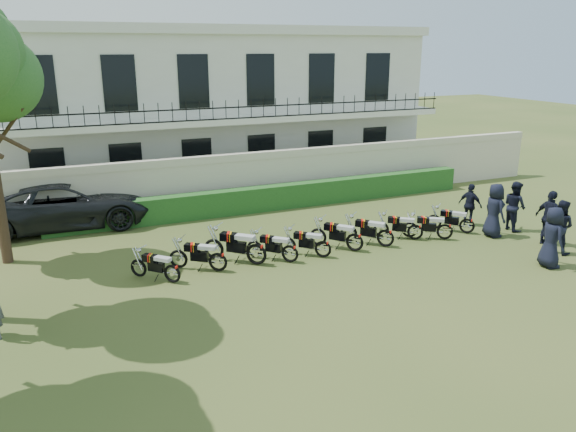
% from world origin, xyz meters
% --- Properties ---
extents(ground, '(100.00, 100.00, 0.00)m').
position_xyz_m(ground, '(0.00, 0.00, 0.00)').
color(ground, '#384D1F').
rests_on(ground, ground).
extents(perimeter_wall, '(30.00, 0.35, 2.30)m').
position_xyz_m(perimeter_wall, '(0.00, 8.00, 1.17)').
color(perimeter_wall, beige).
rests_on(perimeter_wall, ground).
extents(hedge, '(18.00, 0.60, 1.00)m').
position_xyz_m(hedge, '(1.00, 7.20, 0.50)').
color(hedge, '#1B4017').
rests_on(hedge, ground).
extents(building, '(20.40, 9.60, 7.40)m').
position_xyz_m(building, '(0.00, 13.96, 3.71)').
color(building, silver).
rests_on(building, ground).
extents(motorcycle_0, '(1.24, 1.28, 0.93)m').
position_xyz_m(motorcycle_0, '(-4.62, 1.26, 0.43)').
color(motorcycle_0, black).
rests_on(motorcycle_0, ground).
extents(motorcycle_1, '(1.55, 1.14, 1.00)m').
position_xyz_m(motorcycle_1, '(-3.17, 1.56, 0.46)').
color(motorcycle_1, black).
rests_on(motorcycle_1, ground).
extents(motorcycle_2, '(1.63, 1.51, 1.16)m').
position_xyz_m(motorcycle_2, '(-1.93, 1.59, 0.53)').
color(motorcycle_2, black).
rests_on(motorcycle_2, ground).
extents(motorcycle_3, '(1.32, 1.29, 0.96)m').
position_xyz_m(motorcycle_3, '(-0.90, 1.36, 0.44)').
color(motorcycle_3, black).
rests_on(motorcycle_3, ground).
extents(motorcycle_4, '(1.34, 1.22, 0.94)m').
position_xyz_m(motorcycle_4, '(0.24, 1.34, 0.44)').
color(motorcycle_4, black).
rests_on(motorcycle_4, ground).
extents(motorcycle_5, '(1.32, 1.49, 1.04)m').
position_xyz_m(motorcycle_5, '(1.45, 1.43, 0.48)').
color(motorcycle_5, black).
rests_on(motorcycle_5, ground).
extents(motorcycle_6, '(1.34, 1.45, 1.03)m').
position_xyz_m(motorcycle_6, '(2.62, 1.38, 0.47)').
color(motorcycle_6, black).
rests_on(motorcycle_6, ground).
extents(motorcycle_7, '(1.38, 1.17, 0.94)m').
position_xyz_m(motorcycle_7, '(3.97, 1.58, 0.43)').
color(motorcycle_7, black).
rests_on(motorcycle_7, ground).
extents(motorcycle_8, '(1.49, 1.07, 0.96)m').
position_xyz_m(motorcycle_8, '(4.93, 1.18, 0.44)').
color(motorcycle_8, black).
rests_on(motorcycle_8, ground).
extents(motorcycle_9, '(1.19, 1.35, 0.94)m').
position_xyz_m(motorcycle_9, '(6.11, 1.41, 0.43)').
color(motorcycle_9, black).
rests_on(motorcycle_9, ground).
extents(suv, '(6.39, 3.09, 1.75)m').
position_xyz_m(suv, '(-7.07, 8.10, 0.88)').
color(suv, black).
rests_on(suv, ground).
extents(officer_0, '(0.80, 1.04, 1.90)m').
position_xyz_m(officer_0, '(6.27, -2.11, 0.95)').
color(officer_0, black).
rests_on(officer_0, ground).
extents(officer_1, '(0.91, 1.04, 1.79)m').
position_xyz_m(officer_1, '(7.51, -1.30, 0.89)').
color(officer_1, black).
rests_on(officer_1, ground).
extents(officer_2, '(0.52, 1.13, 1.89)m').
position_xyz_m(officer_2, '(7.82, -0.62, 0.95)').
color(officer_2, black).
rests_on(officer_2, ground).
extents(officer_3, '(0.72, 1.01, 1.92)m').
position_xyz_m(officer_3, '(6.76, 0.83, 0.96)').
color(officer_3, black).
rests_on(officer_3, ground).
extents(officer_4, '(0.80, 0.97, 1.83)m').
position_xyz_m(officer_4, '(7.97, 1.11, 0.91)').
color(officer_4, black).
rests_on(officer_4, ground).
extents(officer_5, '(0.69, 1.02, 1.60)m').
position_xyz_m(officer_5, '(6.86, 2.18, 0.80)').
color(officer_5, black).
rests_on(officer_5, ground).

